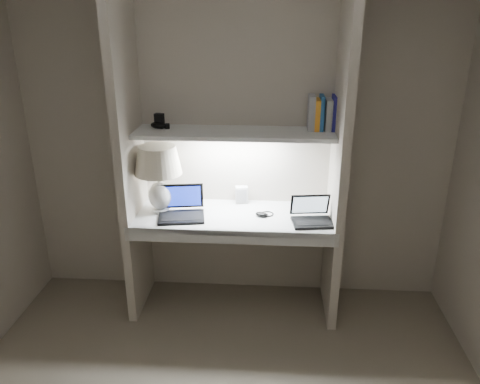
# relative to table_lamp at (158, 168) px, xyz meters

# --- Properties ---
(back_wall) EXTENTS (3.20, 0.01, 2.50)m
(back_wall) POSITION_rel_table_lamp_xyz_m (0.54, 0.25, 0.15)
(back_wall) COLOR #BFB5A3
(back_wall) RESTS_ON floor
(alcove_panel_left) EXTENTS (0.06, 0.55, 2.50)m
(alcove_panel_left) POSITION_rel_table_lamp_xyz_m (-0.19, -0.02, 0.15)
(alcove_panel_left) COLOR #BFB5A3
(alcove_panel_left) RESTS_ON floor
(alcove_panel_right) EXTENTS (0.06, 0.55, 2.50)m
(alcove_panel_right) POSITION_rel_table_lamp_xyz_m (1.27, -0.02, 0.15)
(alcove_panel_right) COLOR #BFB5A3
(alcove_panel_right) RESTS_ON floor
(desk) EXTENTS (1.40, 0.55, 0.04)m
(desk) POSITION_rel_table_lamp_xyz_m (0.54, -0.02, -0.35)
(desk) COLOR white
(desk) RESTS_ON alcove_panel_left
(desk_apron) EXTENTS (1.46, 0.03, 0.10)m
(desk_apron) POSITION_rel_table_lamp_xyz_m (0.54, -0.28, -0.38)
(desk_apron) COLOR silver
(desk_apron) RESTS_ON desk
(shelf) EXTENTS (1.40, 0.36, 0.03)m
(shelf) POSITION_rel_table_lamp_xyz_m (0.54, 0.07, 0.25)
(shelf) COLOR silver
(shelf) RESTS_ON back_wall
(strip_light) EXTENTS (0.60, 0.04, 0.02)m
(strip_light) POSITION_rel_table_lamp_xyz_m (0.54, 0.07, 0.22)
(strip_light) COLOR white
(strip_light) RESTS_ON shelf
(table_lamp) EXTENTS (0.34, 0.34, 0.50)m
(table_lamp) POSITION_rel_table_lamp_xyz_m (0.00, 0.00, 0.00)
(table_lamp) COLOR white
(table_lamp) RESTS_ON desk
(laptop_main) EXTENTS (0.36, 0.33, 0.22)m
(laptop_main) POSITION_rel_table_lamp_xyz_m (0.16, -0.07, -0.28)
(laptop_main) COLOR black
(laptop_main) RESTS_ON desk
(laptop_netbook) EXTENTS (0.31, 0.28, 0.18)m
(laptop_netbook) POSITION_rel_table_lamp_xyz_m (1.09, -0.11, -0.29)
(laptop_netbook) COLOR black
(laptop_netbook) RESTS_ON desk
(speaker) EXTENTS (0.10, 0.08, 0.13)m
(speaker) POSITION_rel_table_lamp_xyz_m (0.58, 0.20, -0.27)
(speaker) COLOR silver
(speaker) RESTS_ON desk
(mouse) EXTENTS (0.10, 0.08, 0.03)m
(mouse) POSITION_rel_table_lamp_xyz_m (0.74, -0.05, -0.32)
(mouse) COLOR black
(mouse) RESTS_ON desk
(cable_coil) EXTENTS (0.10, 0.10, 0.01)m
(cable_coil) POSITION_rel_table_lamp_xyz_m (0.78, -0.01, -0.33)
(cable_coil) COLOR black
(cable_coil) RESTS_ON desk
(sticky_note) EXTENTS (0.09, 0.09, 0.00)m
(sticky_note) POSITION_rel_table_lamp_xyz_m (0.13, -0.02, -0.33)
(sticky_note) COLOR yellow
(sticky_note) RESTS_ON desk
(book_row) EXTENTS (0.23, 0.16, 0.24)m
(book_row) POSITION_rel_table_lamp_xyz_m (1.16, 0.16, 0.37)
(book_row) COLOR silver
(book_row) RESTS_ON shelf
(shelf_box) EXTENTS (0.07, 0.06, 0.11)m
(shelf_box) POSITION_rel_table_lamp_xyz_m (-0.00, 0.12, 0.31)
(shelf_box) COLOR black
(shelf_box) RESTS_ON shelf
(shelf_gadget) EXTENTS (0.13, 0.10, 0.05)m
(shelf_gadget) POSITION_rel_table_lamp_xyz_m (-0.01, 0.11, 0.29)
(shelf_gadget) COLOR black
(shelf_gadget) RESTS_ON shelf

